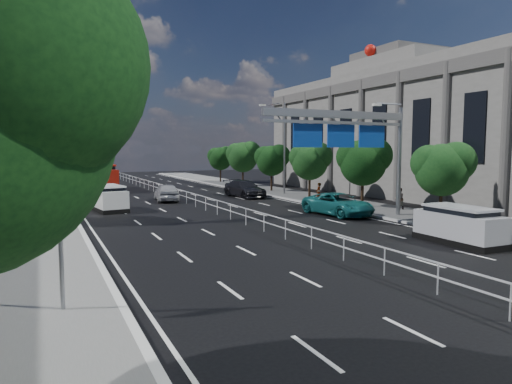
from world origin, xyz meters
TOP-DOWN VIEW (x-y plane):
  - ground at (0.00, 0.00)m, footprint 160.00×160.00m
  - sidewalk_near at (-11.50, 0.00)m, footprint 5.00×140.00m
  - kerb_near at (-9.00, 0.00)m, footprint 0.25×140.00m
  - median_fence at (0.00, 22.50)m, footprint 0.05×85.00m
  - toilet_sign at (-10.95, 0.00)m, footprint 1.62×0.18m
  - overhead_gantry at (6.74, 10.05)m, footprint 10.24×0.38m
  - streetlight_far at (10.50, 26.00)m, footprint 2.78×2.40m
  - civic_hall at (23.72, 22.00)m, footprint 14.40×36.00m
  - near_tree_back at (-11.94, 17.97)m, footprint 4.84×4.51m
  - far_tree_c at (11.24, 6.98)m, footprint 3.52×3.28m
  - far_tree_d at (11.25, 14.48)m, footprint 3.85×3.59m
  - far_tree_e at (11.25, 21.98)m, footprint 3.63×3.38m
  - far_tree_f at (11.24, 29.48)m, footprint 3.52×3.28m
  - far_tree_g at (11.25, 36.98)m, footprint 3.96×3.69m
  - far_tree_h at (11.24, 44.48)m, footprint 3.41×3.18m
  - white_minivan at (-6.48, 21.41)m, footprint 2.44×4.54m
  - red_bus at (-4.93, 39.54)m, footprint 2.76×9.82m
  - near_car_silver at (-1.00, 25.80)m, footprint 2.44×4.77m
  - near_car_dark at (-8.00, 60.33)m, footprint 2.10×4.97m
  - silver_minivan at (7.01, 2.00)m, footprint 1.94×4.35m
  - parked_car_teal at (7.38, 12.28)m, footprint 3.11×5.68m
  - parked_car_dark at (6.50, 25.95)m, footprint 2.72×5.63m
  - pedestrian_a at (9.60, 18.06)m, footprint 0.71×0.67m
  - pedestrian_b at (12.56, 12.00)m, footprint 0.76×0.59m

SIDE VIEW (x-z plane):
  - ground at x=0.00m, z-range 0.00..0.00m
  - sidewalk_near at x=-11.50m, z-range 0.00..0.14m
  - kerb_near at x=-9.00m, z-range -0.01..0.15m
  - median_fence at x=0.00m, z-range 0.01..1.04m
  - parked_car_teal at x=7.38m, z-range 0.00..1.51m
  - near_car_silver at x=-1.00m, z-range 0.00..1.55m
  - parked_car_dark at x=6.50m, z-range 0.00..1.58m
  - near_car_dark at x=-8.00m, z-range 0.00..1.59m
  - silver_minivan at x=7.01m, z-range -0.02..1.77m
  - pedestrian_b at x=12.56m, z-range 0.14..1.70m
  - white_minivan at x=-6.48m, z-range -0.02..1.86m
  - pedestrian_a at x=9.60m, z-range 0.14..1.77m
  - red_bus at x=-4.93m, z-range 0.06..2.97m
  - toilet_sign at x=-10.95m, z-range 0.77..5.11m
  - far_tree_h at x=11.24m, z-range 0.97..5.88m
  - far_tree_c at x=11.24m, z-range 0.95..5.90m
  - far_tree_f at x=11.24m, z-range 0.98..6.00m
  - far_tree_e at x=11.25m, z-range 0.99..6.12m
  - far_tree_d at x=11.25m, z-range 1.02..6.36m
  - far_tree_g at x=11.25m, z-range 1.03..6.48m
  - near_tree_back at x=-11.94m, z-range 1.27..7.96m
  - streetlight_far at x=10.50m, z-range 0.71..9.71m
  - overhead_gantry at x=6.74m, z-range 1.88..9.33m
  - civic_hall at x=23.72m, z-range -0.91..13.44m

